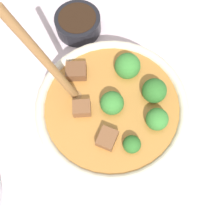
# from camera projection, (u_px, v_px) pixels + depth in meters

# --- Properties ---
(ground_plane) EXTENTS (4.00, 4.00, 0.00)m
(ground_plane) POSITION_uv_depth(u_px,v_px,m) (112.00, 123.00, 0.52)
(ground_plane) COLOR silver
(stew_bowl) EXTENTS (0.25, 0.24, 0.27)m
(stew_bowl) POSITION_uv_depth(u_px,v_px,m) (112.00, 113.00, 0.47)
(stew_bowl) COLOR beige
(stew_bowl) RESTS_ON ground_plane
(condiment_bowl) EXTENTS (0.09, 0.09, 0.04)m
(condiment_bowl) POSITION_uv_depth(u_px,v_px,m) (78.00, 23.00, 0.58)
(condiment_bowl) COLOR black
(condiment_bowl) RESTS_ON ground_plane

